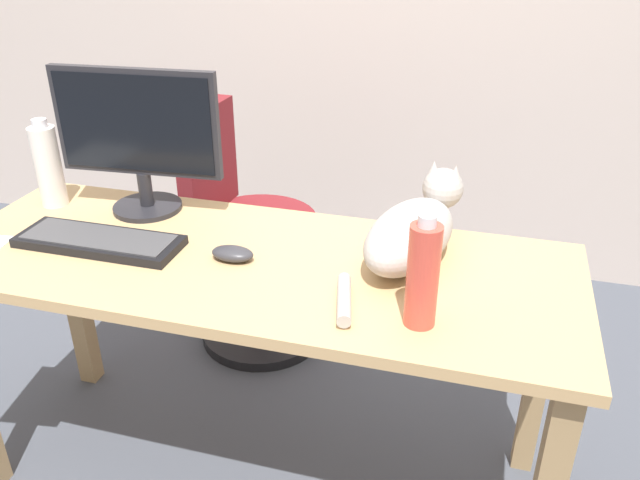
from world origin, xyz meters
The scene contains 9 objects.
ground_plane centered at (0.00, 0.00, 0.00)m, with size 8.00×8.00×0.00m, color #474C56.
desk centered at (0.00, 0.00, 0.64)m, with size 1.65×0.62×0.75m.
office_chair centered at (-0.30, 0.67, 0.40)m, with size 0.48×0.48×0.93m.
monitor centered at (-0.41, 0.20, 0.98)m, with size 0.48×0.20×0.41m.
keyboard centered at (-0.41, -0.04, 0.76)m, with size 0.44×0.15×0.03m.
cat centered at (0.39, 0.11, 0.83)m, with size 0.28×0.59×0.20m.
computer_mouse centered at (-0.04, -0.02, 0.77)m, with size 0.11×0.06×0.04m, color #333338.
water_bottle centered at (-0.69, 0.16, 0.87)m, with size 0.08×0.08×0.26m.
spray_bottle centered at (0.45, -0.17, 0.87)m, with size 0.07×0.07×0.26m.
Camera 1 is at (0.55, -1.33, 1.54)m, focal length 36.12 mm.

